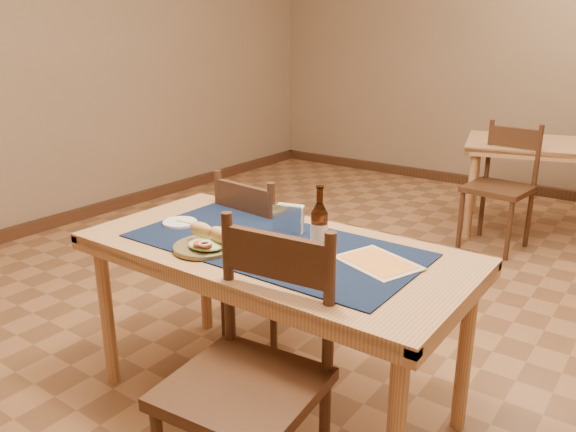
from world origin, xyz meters
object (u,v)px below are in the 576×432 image
Objects in this scene: main_table at (274,264)px; chair_main_near at (251,374)px; napkin_holder at (289,219)px; chair_main_far at (266,254)px; beer_bottle at (319,226)px; back_table at (574,154)px; sandwich_plate at (206,243)px.

main_table is 0.59m from chair_main_near.
napkin_holder is at bearing 103.70° from main_table.
beer_bottle reaches higher than chair_main_far.
back_table is at bearing 70.58° from chair_main_far.
main_table is 1.61× the size of chair_main_near.
sandwich_plate is at bearing -132.11° from main_table.
chair_main_far is at bearing 146.72° from beer_bottle.
beer_bottle reaches higher than main_table.
sandwich_plate is 1.74× the size of napkin_holder.
chair_main_far is at bearing 107.38° from sandwich_plate.
beer_bottle is (-0.40, -3.08, 0.18)m from back_table.
chair_main_near is (0.66, -0.92, 0.04)m from chair_main_far.
back_table is 1.78× the size of chair_main_near.
sandwich_plate is at bearing -143.97° from beer_bottle.
chair_main_near is 3.89× the size of sandwich_plate.
chair_main_near reaches higher than back_table.
chair_main_far is at bearing -109.42° from back_table.
chair_main_near reaches higher than main_table.
chair_main_far reaches higher than napkin_holder.
sandwich_plate is (-0.76, -3.35, 0.11)m from back_table.
back_table is 6.82× the size of beer_bottle.
chair_main_near is at bearing -94.71° from back_table.
chair_main_near is 0.61m from sandwich_plate.
napkin_holder is at bearing 68.15° from sandwich_plate.
main_table is 0.60m from chair_main_far.
chair_main_far is (-0.38, 0.43, -0.19)m from main_table.
beer_bottle reaches higher than chair_main_near.
chair_main_near is 3.83× the size of beer_bottle.
main_table is at bearing -76.30° from napkin_holder.
beer_bottle is at bearing -23.60° from napkin_holder.
sandwich_plate is 0.98× the size of beer_bottle.
beer_bottle is at bearing 100.30° from chair_main_near.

